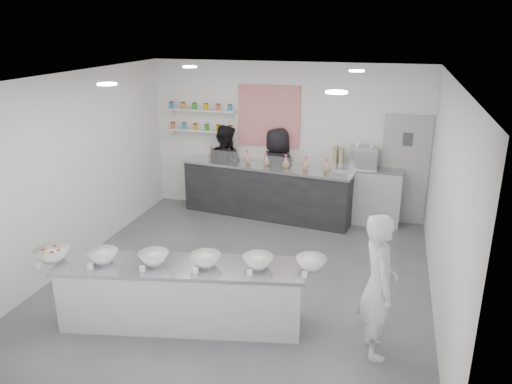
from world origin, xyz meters
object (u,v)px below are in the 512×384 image
espresso_ledge (362,195)px  woman_prep (378,286)px  back_bar (266,191)px  staff_left (225,167)px  staff_right (277,171)px  espresso_machine (364,158)px  prep_counter (181,295)px

espresso_ledge → woman_prep: size_ratio=0.84×
back_bar → staff_left: 1.03m
woman_prep → staff_right: bearing=12.6°
espresso_machine → staff_right: staff_right is taller
staff_left → woman_prep: bearing=146.7°
prep_counter → staff_left: bearing=90.1°
prep_counter → staff_left: staff_left is taller
prep_counter → back_bar: bearing=77.4°
prep_counter → espresso_machine: size_ratio=6.08×
prep_counter → espresso_machine: bearing=53.9°
staff_left → staff_right: size_ratio=1.00×
back_bar → espresso_machine: 1.99m
back_bar → woman_prep: bearing=-51.6°
back_bar → staff_left: bearing=172.6°
back_bar → staff_right: size_ratio=1.94×
espresso_ledge → espresso_machine: espresso_machine is taller
espresso_ledge → staff_right: staff_right is taller
woman_prep → staff_left: bearing=23.3°
espresso_machine → staff_left: staff_left is taller
espresso_ledge → staff_right: 1.72m
staff_left → espresso_ledge: bearing=-162.2°
espresso_ledge → espresso_machine: (-0.01, 0.00, 0.74)m
woman_prep → prep_counter: bearing=76.9°
back_bar → espresso_ledge: (1.84, 0.21, 0.02)m
woman_prep → espresso_machine: bearing=-8.3°
woman_prep → staff_right: size_ratio=0.99×
back_bar → woman_prep: (2.31, -3.87, 0.34)m
espresso_ledge → espresso_machine: 0.74m
espresso_machine → staff_right: bearing=178.7°
espresso_machine → woman_prep: bearing=-83.4°
back_bar → staff_right: (0.16, 0.25, 0.35)m
prep_counter → staff_left: 4.30m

